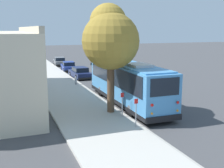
# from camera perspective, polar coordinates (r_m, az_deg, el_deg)

# --- Properties ---
(ground_plane) EXTENTS (160.00, 160.00, 0.00)m
(ground_plane) POSITION_cam_1_polar(r_m,az_deg,el_deg) (21.18, 4.43, -4.50)
(ground_plane) COLOR #474749
(sidewalk_slab) EXTENTS (80.00, 4.49, 0.15)m
(sidewalk_slab) POSITION_cam_1_polar(r_m,az_deg,el_deg) (19.84, -5.89, -5.39)
(sidewalk_slab) COLOR beige
(sidewalk_slab) RESTS_ON ground
(curb_strip) EXTENTS (80.00, 0.14, 0.15)m
(curb_strip) POSITION_cam_1_polar(r_m,az_deg,el_deg) (20.54, 0.37, -4.75)
(curb_strip) COLOR #AAA69D
(curb_strip) RESTS_ON ground
(shuttle_bus) EXTENTS (11.13, 2.63, 3.34)m
(shuttle_bus) POSITION_cam_1_polar(r_m,az_deg,el_deg) (21.37, 3.12, 0.61)
(shuttle_bus) COLOR #4C93D1
(shuttle_bus) RESTS_ON ground
(parked_sedan_navy) EXTENTS (4.43, 1.90, 1.28)m
(parked_sedan_navy) POSITION_cam_1_polar(r_m,az_deg,el_deg) (33.32, -6.50, 2.28)
(parked_sedan_navy) COLOR #19234C
(parked_sedan_navy) RESTS_ON ground
(parked_sedan_blue) EXTENTS (4.31, 2.01, 1.26)m
(parked_sedan_blue) POSITION_cam_1_polar(r_m,az_deg,el_deg) (39.16, -8.83, 3.53)
(parked_sedan_blue) COLOR navy
(parked_sedan_blue) RESTS_ON ground
(parked_sedan_gray) EXTENTS (4.54, 2.01, 1.27)m
(parked_sedan_gray) POSITION_cam_1_polar(r_m,az_deg,el_deg) (45.41, -10.58, 4.53)
(parked_sedan_gray) COLOR slate
(parked_sedan_gray) RESTS_ON ground
(street_tree) EXTENTS (3.76, 3.76, 7.22)m
(street_tree) POSITION_cam_1_polar(r_m,az_deg,el_deg) (18.53, -0.38, 9.44)
(street_tree) COLOR brown
(street_tree) RESTS_ON sidewalk_slab
(sign_post_near) EXTENTS (0.06, 0.22, 1.66)m
(sign_post_near) POSITION_cam_1_polar(r_m,az_deg,el_deg) (16.20, 4.89, -5.77)
(sign_post_near) COLOR gray
(sign_post_near) RESTS_ON sidewalk_slab
(sign_post_far) EXTENTS (0.06, 0.22, 1.58)m
(sign_post_far) POSITION_cam_1_polar(r_m,az_deg,el_deg) (17.95, 2.09, -4.18)
(sign_post_far) COLOR gray
(sign_post_far) RESTS_ON sidewalk_slab
(fire_hydrant) EXTENTS (0.22, 0.22, 0.81)m
(fire_hydrant) POSITION_cam_1_polar(r_m,az_deg,el_deg) (28.60, -7.36, 0.70)
(fire_hydrant) COLOR #99999E
(fire_hydrant) RESTS_ON sidewalk_slab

